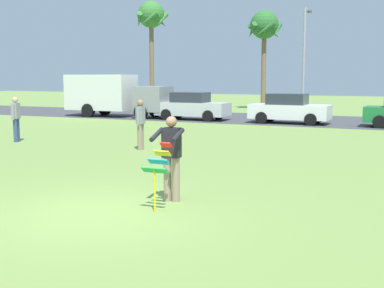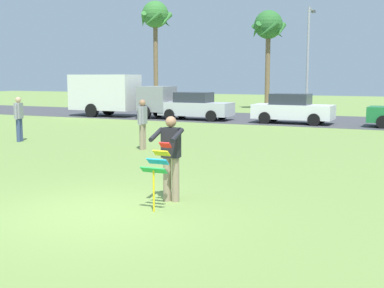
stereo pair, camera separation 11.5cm
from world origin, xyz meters
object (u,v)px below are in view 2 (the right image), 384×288
Objects in this scene: person_kite_flyer at (171,155)px; palm_tree_left_near at (155,19)px; kite_held at (158,165)px; parked_car_white at (292,109)px; parked_truck_grey_van at (116,94)px; person_walker_near at (143,123)px; palm_tree_right_near at (268,28)px; person_walker_far at (19,118)px; parked_car_silver at (195,107)px; streetlight_pole at (308,54)px.

person_kite_flyer is 0.21× the size of palm_tree_left_near.
parked_car_white is at bearing 96.06° from kite_held.
person_walker_near is at bearing -53.21° from parked_truck_grey_van.
palm_tree_right_near is 23.09m from person_walker_far.
parked_car_silver is 12.06m from person_walker_far.
person_walker_far is (-2.10, -11.88, 0.16)m from parked_car_silver.
palm_tree_right_near is at bearing 95.58° from person_walker_near.
parked_car_white is 0.50× the size of palm_tree_left_near.
palm_tree_left_near is (-15.33, 27.75, 6.13)m from kite_held.
parked_car_white is (11.14, 0.00, -0.64)m from parked_truck_grey_van.
palm_tree_right_near is at bearing 140.15° from streetlight_pole.
person_walker_near reaches higher than parked_car_white.
palm_tree_left_near is at bearing -172.24° from palm_tree_right_near.
person_walker_near is at bearing 0.99° from person_walker_far.
palm_tree_right_near reaches higher than parked_car_silver.
parked_truck_grey_van is 11.15m from parked_car_white.
person_walker_near is (2.17, -22.19, -5.09)m from palm_tree_right_near.
streetlight_pole is at bearing 96.37° from parked_car_white.
person_walker_near is at bearing -62.25° from palm_tree_left_near.
palm_tree_left_near is (-15.26, 27.07, 6.05)m from person_kite_flyer.
parked_car_white is 0.60× the size of streetlight_pole.
streetlight_pole is at bearing -8.41° from palm_tree_left_near.
parked_truck_grey_van reaches higher than person_walker_far.
parked_truck_grey_van reaches higher than parked_car_white.
streetlight_pole reaches higher than person_walker_near.
parked_truck_grey_van reaches higher than person_kite_flyer.
parked_car_silver is 0.50× the size of palm_tree_left_near.
person_walker_near and person_walker_far have the same top height.
palm_tree_left_near is 22.63m from person_walker_far.
parked_car_white is at bearing 56.76° from person_walker_far.
person_kite_flyer is at bearing -60.59° from palm_tree_left_near.
parked_car_silver is at bearing 105.93° from person_walker_near.
person_walker_near is (3.36, -11.78, 0.16)m from parked_car_silver.
parked_car_white is at bearing 78.84° from person_walker_near.
palm_tree_left_near is 24.47m from person_walker_near.
streetlight_pole reaches higher than parked_car_silver.
palm_tree_left_near reaches higher than palm_tree_right_near.
person_kite_flyer is at bearing -55.28° from person_walker_near.
streetlight_pole is 4.05× the size of person_walker_near.
person_kite_flyer is 7.41m from person_walker_near.
palm_tree_right_near is (-4.49, 10.41, 5.25)m from parked_car_white.
person_walker_near is at bearing -94.50° from streetlight_pole.
parked_truck_grey_van is at bearing -144.56° from streetlight_pole.
parked_car_white is at bearing 0.00° from parked_truck_grey_van.
parked_car_silver is 0.57× the size of palm_tree_right_near.
person_kite_flyer is at bearing -31.78° from person_walker_far.
palm_tree_right_near is (6.64, 10.41, 4.62)m from parked_truck_grey_van.
kite_held is 0.30× the size of parked_car_white.
person_kite_flyer is at bearing -67.01° from parked_car_silver.
parked_truck_grey_van is 1.59× the size of parked_car_white.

